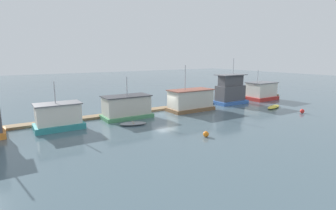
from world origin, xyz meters
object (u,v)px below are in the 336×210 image
dinghy_grey (133,124)px  houseboat_red (261,91)px  mooring_post_near_left (230,98)px  buoy_red (302,111)px  houseboat_green (127,107)px  houseboat_blue (230,91)px  buoy_orange (206,134)px  houseboat_brown (191,100)px  houseboat_teal (58,117)px  dinghy_yellow (274,107)px

dinghy_grey → houseboat_red: bearing=8.0°
mooring_post_near_left → buoy_red: 12.59m
mooring_post_near_left → dinghy_grey: bearing=-166.8°
houseboat_green → dinghy_grey: houseboat_green is taller
dinghy_grey → buoy_red: buoy_red is taller
houseboat_blue → buoy_orange: 20.81m
houseboat_brown → buoy_orange: 13.55m
houseboat_green → houseboat_red: houseboat_red is taller
houseboat_red → mooring_post_near_left: houseboat_red is taller
houseboat_red → buoy_orange: size_ratio=9.47×
buoy_red → houseboat_teal: bearing=162.1°
dinghy_yellow → buoy_red: bearing=-88.0°
houseboat_red → buoy_orange: bearing=-153.0°
houseboat_teal → buoy_red: (31.94, -10.34, -1.12)m
houseboat_brown → mooring_post_near_left: (10.54, 1.94, -0.83)m
houseboat_teal → mooring_post_near_left: 29.79m
houseboat_brown → dinghy_grey: bearing=-164.3°
dinghy_yellow → dinghy_grey: bearing=173.8°
houseboat_green → houseboat_teal: bearing=-174.5°
houseboat_teal → buoy_orange: houseboat_teal is taller
houseboat_brown → buoy_orange: (-6.83, -11.63, -1.29)m
houseboat_teal → buoy_orange: size_ratio=9.06×
houseboat_teal → houseboat_red: houseboat_red is taller
houseboat_red → buoy_red: size_ratio=9.31×
mooring_post_near_left → buoy_orange: bearing=-142.0°
houseboat_teal → mooring_post_near_left: (29.72, 2.04, -0.67)m
dinghy_grey → houseboat_teal: bearing=159.1°
dinghy_yellow → buoy_red: (0.16, -4.73, 0.13)m
buoy_orange → buoy_red: buoy_red is taller
buoy_orange → houseboat_brown: bearing=59.6°
houseboat_blue → houseboat_green: bearing=-179.2°
mooring_post_near_left → buoy_red: (2.22, -12.38, -0.45)m
mooring_post_near_left → buoy_orange: size_ratio=2.51×
dinghy_yellow → mooring_post_near_left: (-2.06, 7.65, 0.58)m
houseboat_brown → dinghy_yellow: size_ratio=1.72×
buoy_red → houseboat_red: bearing=66.0°
houseboat_teal → houseboat_red: size_ratio=0.96×
houseboat_blue → dinghy_yellow: (3.03, -6.75, -2.02)m
houseboat_blue → mooring_post_near_left: bearing=43.2°
houseboat_blue → dinghy_grey: (-20.78, -4.18, -2.02)m
houseboat_green → houseboat_red: (28.13, 0.17, 0.11)m
houseboat_teal → houseboat_blue: 28.78m
dinghy_yellow → buoy_red: 4.74m
buoy_orange → buoy_red: (19.59, 1.19, 0.01)m
dinghy_grey → mooring_post_near_left: mooring_post_near_left is taller
houseboat_brown → dinghy_yellow: houseboat_brown is taller
houseboat_blue → buoy_orange: (-16.40, -12.66, -1.90)m
houseboat_red → dinghy_yellow: 8.57m
buoy_red → mooring_post_near_left: bearing=100.2°
houseboat_green → houseboat_blue: (19.88, 0.27, 0.72)m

